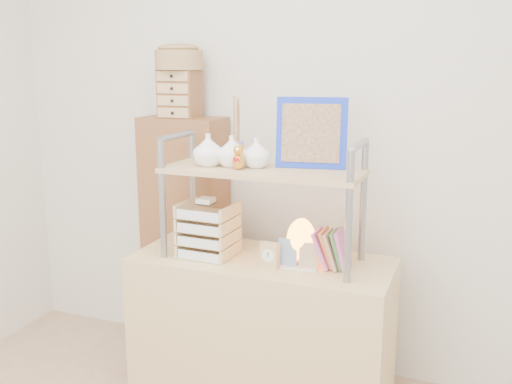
% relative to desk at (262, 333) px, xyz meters
% --- Properties ---
extents(room_shell, '(3.42, 3.41, 2.61)m').
position_rel_desk_xyz_m(room_shell, '(0.00, -0.81, 1.32)').
color(room_shell, silver).
rests_on(room_shell, ground).
extents(desk, '(1.20, 0.50, 0.75)m').
position_rel_desk_xyz_m(desk, '(0.00, 0.00, 0.00)').
color(desk, tan).
rests_on(desk, ground).
extents(cabinet, '(0.46, 0.26, 1.35)m').
position_rel_desk_xyz_m(cabinet, '(-0.60, 0.37, 0.30)').
color(cabinet, brown).
rests_on(cabinet, ground).
extents(hutch, '(0.90, 0.34, 0.74)m').
position_rel_desk_xyz_m(hutch, '(-0.02, 0.01, 0.80)').
color(hutch, gray).
rests_on(hutch, desk).
extents(letter_tray, '(0.24, 0.22, 0.28)m').
position_rel_desk_xyz_m(letter_tray, '(-0.25, -0.06, 0.49)').
color(letter_tray, '#D8BC82').
rests_on(letter_tray, desk).
extents(salt_lamp, '(0.14, 0.13, 0.21)m').
position_rel_desk_xyz_m(salt_lamp, '(0.19, 0.00, 0.48)').
color(salt_lamp, brown).
rests_on(salt_lamp, desk).
extents(desk_clock, '(0.09, 0.05, 0.12)m').
position_rel_desk_xyz_m(desk_clock, '(0.08, -0.11, 0.43)').
color(desk_clock, tan).
rests_on(desk_clock, desk).
extents(postcard_stand, '(0.18, 0.07, 0.13)m').
position_rel_desk_xyz_m(postcard_stand, '(0.19, -0.07, 0.41)').
color(postcard_stand, white).
rests_on(postcard_stand, desk).
extents(drawer_chest, '(0.20, 0.16, 0.25)m').
position_rel_desk_xyz_m(drawer_chest, '(-0.60, 0.35, 1.10)').
color(drawer_chest, brown).
rests_on(drawer_chest, cabinet).
extents(woven_basket, '(0.25, 0.25, 0.10)m').
position_rel_desk_xyz_m(woven_basket, '(-0.60, 0.35, 1.28)').
color(woven_basket, olive).
rests_on(woven_basket, drawer_chest).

